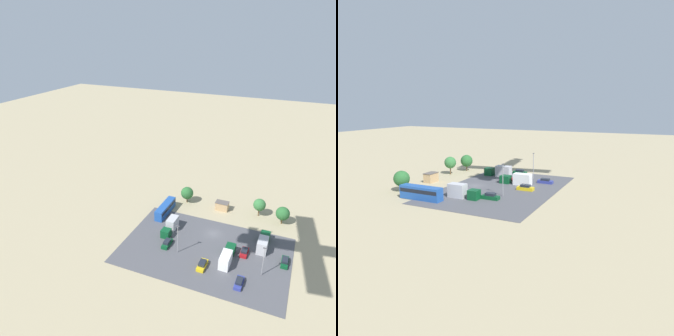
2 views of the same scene
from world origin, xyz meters
The scene contains 17 objects.
ground_plane centered at (0.00, 0.00, 0.00)m, with size 400.00×400.00×0.00m, color tan.
parking_lot_surface centered at (0.00, 8.33, 0.04)m, with size 44.48×29.87×0.08m.
shed_building centered at (1.35, -14.34, 1.42)m, with size 4.29×2.81×2.82m.
bus centered at (17.48, -4.78, 1.85)m, with size 2.51×11.33×3.29m.
parked_car_0 centered at (10.20, 10.42, 0.75)m, with size 1.72×4.46×1.60m.
parked_car_1 centered at (-11.27, 17.29, 0.68)m, with size 1.72×4.53×1.44m.
parked_car_2 centered at (-10.11, 5.59, 0.69)m, with size 1.82×4.15×1.45m.
parked_car_3 centered at (-20.36, 5.38, 0.70)m, with size 1.71×4.63×1.50m.
parked_car_4 centered at (-1.46, 14.93, 0.73)m, with size 1.86×4.55×1.56m.
parked_truck_0 centered at (-14.19, 0.85, 1.68)m, with size 2.57×8.83×3.49m.
parked_truck_1 centered at (12.09, 3.48, 1.66)m, with size 2.50×8.27×3.45m.
parked_truck_2 centered at (-6.58, 10.44, 1.57)m, with size 2.47×9.41×3.26m.
tree_near_shed centered at (-17.55, -13.58, 3.56)m, with size 4.16×4.16×5.65m.
tree_apron_mid centered at (-10.30, -15.39, 3.95)m, with size 3.88×3.88×5.91m.
tree_apron_far centered at (13.63, -14.32, 3.55)m, with size 4.24×4.24×5.68m.
light_pole_lot_centre centered at (-15.59, 11.90, 4.53)m, with size 0.90×0.28×8.05m.
light_pole_lot_edge centered at (6.45, 11.97, 4.67)m, with size 0.90×0.28×8.33m.
Camera 1 is at (-19.75, 78.28, 56.10)m, focal length 35.00 mm.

